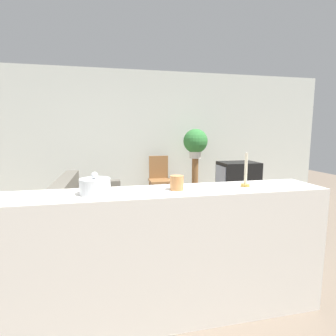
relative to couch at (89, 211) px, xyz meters
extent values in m
plane|color=#756656|center=(0.67, -1.69, -0.29)|extent=(14.00, 14.00, 0.00)
cube|color=silver|center=(0.67, 1.74, 1.06)|extent=(9.00, 0.06, 2.70)
cube|color=#605B51|center=(0.04, 0.00, -0.05)|extent=(0.90, 1.65, 0.47)
cube|color=#605B51|center=(-0.31, 0.00, 0.34)|extent=(0.20, 1.65, 0.32)
cube|color=#605B51|center=(0.04, -0.74, 0.01)|extent=(0.90, 0.16, 0.60)
cube|color=#605B51|center=(0.04, 0.74, 0.01)|extent=(0.90, 0.16, 0.60)
cube|color=olive|center=(2.46, 0.21, -0.08)|extent=(0.86, 0.51, 0.42)
cube|color=black|center=(2.46, 0.21, 0.39)|extent=(0.64, 0.48, 0.51)
cube|color=#939EB2|center=(2.14, 0.21, 0.39)|extent=(0.02, 0.39, 0.40)
cube|color=olive|center=(1.30, 1.25, 0.17)|extent=(0.44, 0.44, 0.04)
cube|color=olive|center=(1.30, 1.46, 0.42)|extent=(0.40, 0.04, 0.47)
cylinder|color=olive|center=(1.11, 1.06, -0.07)|extent=(0.04, 0.04, 0.44)
cylinder|color=olive|center=(1.49, 1.06, -0.07)|extent=(0.04, 0.04, 0.44)
cylinder|color=olive|center=(1.11, 1.44, -0.07)|extent=(0.04, 0.04, 0.44)
cylinder|color=olive|center=(1.49, 1.44, -0.07)|extent=(0.04, 0.04, 0.44)
cylinder|color=olive|center=(2.02, 1.22, 0.16)|extent=(0.13, 0.13, 0.90)
cylinder|color=white|center=(2.02, 1.22, 0.68)|extent=(0.24, 0.24, 0.14)
sphere|color=#38843D|center=(2.02, 1.22, 0.96)|extent=(0.49, 0.49, 0.49)
cube|color=silver|center=(0.67, -1.99, 0.22)|extent=(2.61, 0.44, 1.01)
cylinder|color=silver|center=(0.22, -1.99, 0.78)|extent=(0.21, 0.21, 0.11)
sphere|color=silver|center=(0.22, -1.99, 0.86)|extent=(0.05, 0.05, 0.05)
cylinder|color=#C6844C|center=(0.81, -1.99, 0.78)|extent=(0.10, 0.10, 0.11)
cylinder|color=#B7933D|center=(1.38, -1.99, 0.73)|extent=(0.07, 0.07, 0.02)
cylinder|color=beige|center=(1.38, -1.99, 0.87)|extent=(0.02, 0.02, 0.25)
camera|label=1|loc=(0.34, -3.86, 1.16)|focal=28.00mm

